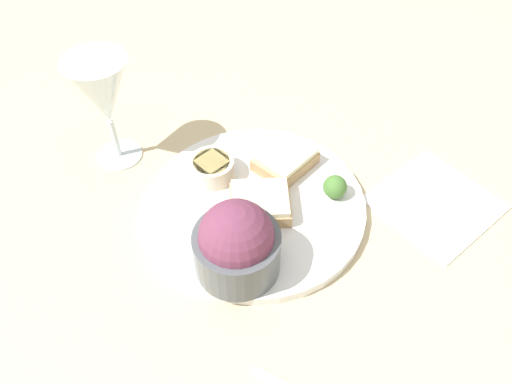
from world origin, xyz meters
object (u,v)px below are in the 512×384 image
Objects in this scene: wine_glass at (103,95)px; sauce_ramekin at (212,167)px; cheese_toast_near at (263,202)px; napkin at (435,202)px; cheese_toast_far at (285,160)px; salad_bowl at (237,244)px.

sauce_ramekin is at bearing 136.76° from wine_glass.
cheese_toast_near reaches higher than napkin.
sauce_ramekin is 0.63× the size of cheese_toast_far.
salad_bowl reaches higher than napkin.
salad_bowl is 0.55× the size of napkin.
sauce_ramekin is 0.17m from wine_glass.
cheese_toast_far is 0.21m from napkin.
wine_glass reaches higher than cheese_toast_near.
napkin is at bearing 162.56° from cheese_toast_near.
wine_glass reaches higher than cheese_toast_far.
salad_bowl is 0.29m from napkin.
cheese_toast_far is at bearing -134.42° from cheese_toast_near.
cheese_toast_far is 0.59× the size of wine_glass.
sauce_ramekin is 0.37× the size of wine_glass.
wine_glass is (0.15, -0.18, 0.08)m from cheese_toast_near.
wine_glass is (0.11, -0.10, 0.08)m from sauce_ramekin.
napkin is (-0.22, 0.07, -0.02)m from cheese_toast_near.
cheese_toast_far is 0.26m from wine_glass.
sauce_ramekin is 0.10m from cheese_toast_far.
cheese_toast_near is at bearing -131.68° from salad_bowl.
wine_glass is at bearing -43.24° from sauce_ramekin.
napkin is (-0.16, 0.13, -0.02)m from cheese_toast_far.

